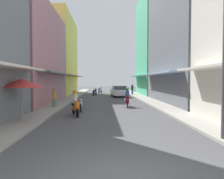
% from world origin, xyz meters
% --- Properties ---
extents(ground_plane, '(106.73, 106.73, 0.00)m').
position_xyz_m(ground_plane, '(0.00, 20.26, 0.00)').
color(ground_plane, '#4C4C4F').
extents(sidewalk_left, '(1.59, 56.51, 0.12)m').
position_xyz_m(sidewalk_left, '(-4.34, 20.26, 0.06)').
color(sidewalk_left, '#9E9991').
rests_on(sidewalk_left, ground).
extents(sidewalk_right, '(1.59, 56.51, 0.12)m').
position_xyz_m(sidewalk_right, '(4.34, 20.26, 0.06)').
color(sidewalk_right, '#ADA89E').
rests_on(sidewalk_right, ground).
extents(building_left_mid, '(7.05, 13.06, 9.10)m').
position_xyz_m(building_left_mid, '(-8.12, 17.13, 4.54)').
color(building_left_mid, '#B7727F').
rests_on(building_left_mid, ground).
extents(building_left_far, '(7.05, 13.09, 11.78)m').
position_xyz_m(building_left_far, '(-8.13, 30.74, 5.89)').
color(building_left_far, '#EFD159').
rests_on(building_left_far, ground).
extents(building_right_mid, '(7.05, 13.23, 17.74)m').
position_xyz_m(building_right_mid, '(8.13, 16.65, 8.87)').
color(building_right_mid, slate).
rests_on(building_right_mid, ground).
extents(building_right_far, '(7.05, 10.00, 14.63)m').
position_xyz_m(building_right_far, '(8.13, 28.96, 7.31)').
color(building_right_far, '#4CB28C').
rests_on(building_right_far, ground).
extents(motorbike_silver, '(0.55, 1.81, 0.96)m').
position_xyz_m(motorbike_silver, '(-2.06, 11.35, 0.50)').
color(motorbike_silver, black).
rests_on(motorbike_silver, ground).
extents(motorbike_white, '(0.72, 1.75, 0.96)m').
position_xyz_m(motorbike_white, '(-0.95, 34.36, 0.50)').
color(motorbike_white, black).
rests_on(motorbike_white, ground).
extents(motorbike_maroon, '(0.55, 1.81, 1.58)m').
position_xyz_m(motorbike_maroon, '(1.50, 13.59, 0.70)').
color(motorbike_maroon, black).
rests_on(motorbike_maroon, ground).
extents(motorbike_blue, '(0.67, 1.77, 0.96)m').
position_xyz_m(motorbike_blue, '(-1.65, 27.69, 0.50)').
color(motorbike_blue, black).
rests_on(motorbike_blue, ground).
extents(motorbike_orange, '(0.72, 1.75, 1.58)m').
position_xyz_m(motorbike_orange, '(-2.17, 9.14, 0.70)').
color(motorbike_orange, black).
rests_on(motorbike_orange, ground).
extents(parked_car, '(2.12, 4.24, 1.45)m').
position_xyz_m(parked_car, '(1.59, 24.83, 0.74)').
color(parked_car, silver).
rests_on(parked_car, ground).
extents(pedestrian_crossing, '(0.34, 0.34, 1.57)m').
position_xyz_m(pedestrian_crossing, '(-4.23, 12.88, 0.78)').
color(pedestrian_crossing, '#598C59').
rests_on(pedestrian_crossing, ground).
extents(pedestrian_foreground, '(0.34, 0.34, 1.66)m').
position_xyz_m(pedestrian_foreground, '(3.87, 28.77, 0.83)').
color(pedestrian_foreground, '#334C8C').
rests_on(pedestrian_foreground, ground).
extents(vendor_umbrella, '(2.20, 2.20, 2.27)m').
position_xyz_m(vendor_umbrella, '(-4.61, 6.97, 2.04)').
color(vendor_umbrella, '#99999E').
rests_on(vendor_umbrella, ground).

